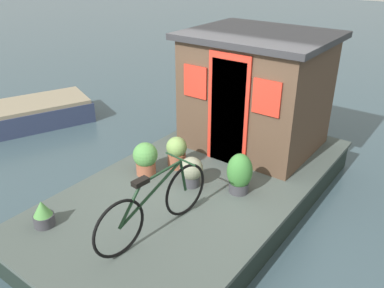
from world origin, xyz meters
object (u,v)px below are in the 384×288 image
(potted_plant_mint, at_px, (43,214))
(dinghy_boat, at_px, (34,113))
(potted_plant_thyme, at_px, (177,152))
(houseboat_cabin, at_px, (256,91))
(potted_plant_geranium, at_px, (145,158))
(potted_plant_lavender, at_px, (240,174))
(bicycle, at_px, (155,205))
(potted_plant_succulent, at_px, (191,171))

(potted_plant_mint, bearing_deg, dinghy_boat, 58.57)
(potted_plant_thyme, height_order, potted_plant_mint, potted_plant_thyme)
(houseboat_cabin, distance_m, potted_plant_geranium, 2.22)
(potted_plant_mint, bearing_deg, potted_plant_lavender, -36.40)
(bicycle, distance_m, potted_plant_mint, 1.45)
(houseboat_cabin, height_order, potted_plant_lavender, houseboat_cabin)
(houseboat_cabin, relative_size, potted_plant_mint, 6.42)
(houseboat_cabin, bearing_deg, potted_plant_succulent, 179.03)
(bicycle, xyz_separation_m, potted_plant_thyme, (1.44, 0.82, -0.13))
(potted_plant_lavender, distance_m, potted_plant_mint, 2.66)
(houseboat_cabin, bearing_deg, potted_plant_lavender, -157.90)
(houseboat_cabin, bearing_deg, dinghy_boat, 103.73)
(potted_plant_geranium, relative_size, potted_plant_mint, 1.46)
(bicycle, distance_m, potted_plant_geranium, 1.44)
(houseboat_cabin, distance_m, potted_plant_succulent, 1.94)
(potted_plant_geranium, bearing_deg, houseboat_cabin, -22.24)
(potted_plant_thyme, height_order, potted_plant_lavender, potted_plant_lavender)
(potted_plant_succulent, height_order, potted_plant_mint, potted_plant_succulent)
(bicycle, height_order, dinghy_boat, bicycle)
(potted_plant_succulent, relative_size, dinghy_boat, 0.16)
(dinghy_boat, bearing_deg, potted_plant_succulent, -96.71)
(bicycle, xyz_separation_m, potted_plant_geranium, (0.98, 1.06, -0.12))
(houseboat_cabin, xyz_separation_m, potted_plant_geranium, (-1.95, 0.80, -0.71))
(dinghy_boat, bearing_deg, houseboat_cabin, -76.27)
(bicycle, bearing_deg, houseboat_cabin, 5.11)
(potted_plant_geranium, height_order, dinghy_boat, potted_plant_geranium)
(potted_plant_thyme, relative_size, dinghy_boat, 0.19)
(potted_plant_lavender, height_order, potted_plant_geranium, potted_plant_lavender)
(bicycle, distance_m, potted_plant_thyme, 1.66)
(potted_plant_succulent, xyz_separation_m, potted_plant_geranium, (-0.15, 0.77, 0.03))
(bicycle, height_order, potted_plant_lavender, bicycle)
(potted_plant_geranium, distance_m, dinghy_boat, 4.27)
(bicycle, height_order, potted_plant_geranium, bicycle)
(potted_plant_succulent, height_order, dinghy_boat, potted_plant_succulent)
(potted_plant_lavender, relative_size, potted_plant_mint, 1.69)
(dinghy_boat, bearing_deg, potted_plant_geranium, -99.96)
(potted_plant_lavender, relative_size, dinghy_boat, 0.22)
(potted_plant_thyme, xyz_separation_m, potted_plant_succulent, (-0.31, -0.52, -0.02))
(potted_plant_thyme, distance_m, potted_plant_succulent, 0.61)
(houseboat_cabin, height_order, potted_plant_succulent, houseboat_cabin)
(houseboat_cabin, distance_m, potted_plant_lavender, 1.79)
(bicycle, relative_size, dinghy_boat, 0.65)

